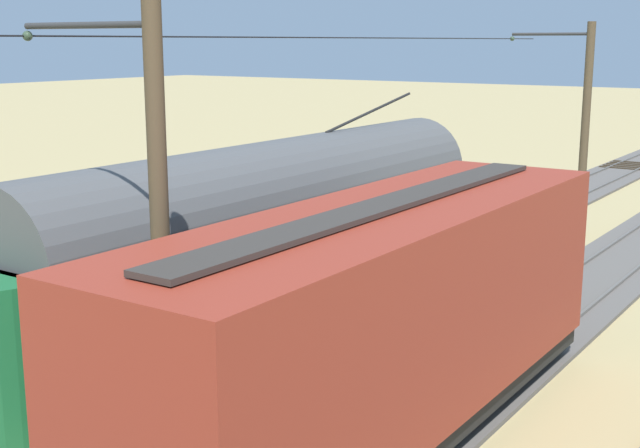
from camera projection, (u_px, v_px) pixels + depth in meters
name	position (u px, v px, depth m)	size (l,w,h in m)	color
ground_plane	(476.00, 372.00, 17.14)	(220.00, 220.00, 0.00)	tan
track_adjacent_siding	(482.00, 364.00, 17.38)	(2.80, 80.00, 0.18)	#56514C
track_third_siding	(284.00, 320.00, 20.12)	(2.80, 80.00, 0.18)	#56514C
vintage_streetcar	(272.00, 232.00, 19.32)	(2.65, 17.00, 4.89)	#196033
boxcar_adjacent	(382.00, 318.00, 13.63)	(2.96, 11.27, 3.85)	maroon
catenary_pole_foreground	(583.00, 125.00, 28.69)	(2.93, 0.28, 7.09)	#4C3D28
catenary_pole_mid_near	(156.00, 233.00, 12.54)	(2.93, 0.28, 7.09)	#4C3D28
overhead_wire_run	(68.00, 36.00, 13.97)	(2.72, 43.90, 0.18)	black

